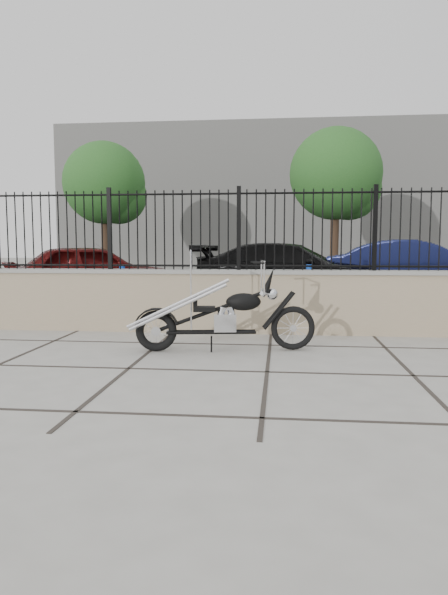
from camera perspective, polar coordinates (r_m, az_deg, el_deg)
ground_plane at (r=5.89m, az=-10.23°, el=-7.54°), size 90.00×90.00×0.00m
parking_lot at (r=18.12m, az=0.92°, el=1.49°), size 30.00×30.00×0.00m
retaining_wall at (r=8.21m, az=-5.40°, el=-0.32°), size 14.00×0.36×0.96m
iron_fence at (r=8.17m, az=-5.47°, el=7.23°), size 14.00×0.08×1.20m
background_building at (r=32.15m, az=3.22°, el=10.48°), size 22.00×6.00×8.00m
chopper_motorcycle at (r=6.65m, az=-0.27°, el=-0.26°), size 2.20×0.69×1.30m
car_red at (r=12.72m, az=-13.81°, el=2.60°), size 4.32×3.15×1.37m
car_black at (r=13.10m, az=7.20°, el=2.84°), size 4.96×2.54×1.38m
car_blue at (r=13.72m, az=20.02°, el=2.82°), size 4.55×2.01×1.45m
bollard_a at (r=10.76m, az=-10.87°, el=0.93°), size 0.12×0.12×0.92m
bollard_b at (r=10.39m, az=9.10°, el=0.89°), size 0.11×0.11×0.96m
tree_left at (r=23.43m, az=-12.78°, el=12.30°), size 3.45×3.45×5.82m
tree_right at (r=21.86m, az=11.94°, el=13.31°), size 3.61×3.61×6.09m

